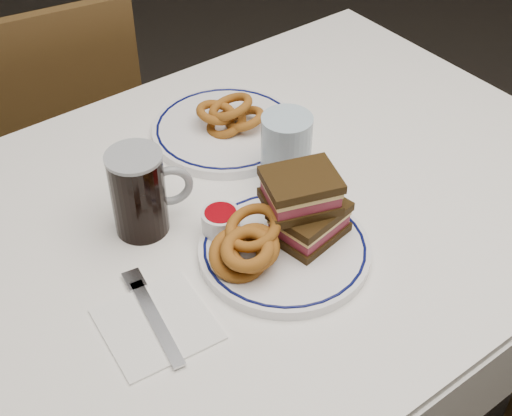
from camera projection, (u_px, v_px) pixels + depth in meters
dining_table at (243, 255)px, 1.23m from camera, size 1.27×0.87×0.75m
chair_far at (59, 137)px, 1.80m from camera, size 0.45×0.45×0.85m
main_plate at (284, 249)px, 1.08m from camera, size 0.26×0.26×0.02m
reuben_sandwich at (305, 206)px, 1.06m from camera, size 0.13×0.12×0.11m
onion_rings_main at (248, 247)px, 1.02m from camera, size 0.12×0.11×0.09m
ketchup_ramekin at (221, 220)px, 1.09m from camera, size 0.06×0.06×0.04m
beer_mug at (140, 192)px, 1.08m from camera, size 0.12×0.09×0.14m
water_glass at (286, 152)px, 1.17m from camera, size 0.08×0.08×0.13m
far_plate at (226, 130)px, 1.31m from camera, size 0.27×0.27×0.02m
onion_rings_far at (230, 115)px, 1.29m from camera, size 0.12×0.11×0.08m
napkin_fork at (156, 322)px, 0.98m from camera, size 0.16×0.19×0.01m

